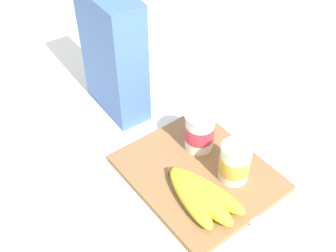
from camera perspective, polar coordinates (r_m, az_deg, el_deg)
The scene contains 7 objects.
ground_plane at distance 0.88m, azimuth 4.08°, elevation -6.70°, with size 2.40×2.40×0.00m, color white.
cutting_board at distance 0.87m, azimuth 4.10°, elevation -6.39°, with size 0.30×0.26×0.01m, color olive.
cereal_box at distance 0.95m, azimuth -7.46°, elevation 9.60°, with size 0.18×0.08×0.29m, color #4770B7.
yogurt_cup_front at distance 0.88m, azimuth 4.33°, elevation -0.67°, with size 0.07×0.07×0.09m.
yogurt_cup_back at distance 0.83m, azimuth 9.09°, elevation -4.91°, with size 0.06×0.06×0.08m.
banana_bunch at distance 0.81m, azimuth 4.32°, elevation -9.27°, with size 0.18×0.11×0.04m.
spoon at distance 0.82m, azimuth 13.38°, elevation -13.39°, with size 0.13×0.05×0.01m.
Camera 1 is at (0.41, -0.39, 0.67)m, focal length 44.70 mm.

